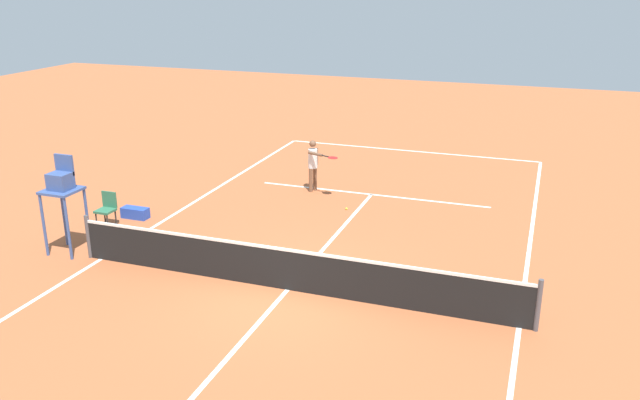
% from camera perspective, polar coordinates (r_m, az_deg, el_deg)
% --- Properties ---
extents(ground_plane, '(60.00, 60.00, 0.00)m').
position_cam_1_polar(ground_plane, '(14.22, -2.83, -7.81)').
color(ground_plane, '#AD5933').
extents(court_lines, '(9.70, 24.95, 0.01)m').
position_cam_1_polar(court_lines, '(14.22, -2.83, -7.80)').
color(court_lines, white).
rests_on(court_lines, ground).
extents(tennis_net, '(10.30, 0.10, 1.07)m').
position_cam_1_polar(tennis_net, '(14.00, -2.87, -6.00)').
color(tennis_net, '#4C4C51').
rests_on(tennis_net, ground).
extents(player_serving, '(1.16, 0.91, 1.63)m').
position_cam_1_polar(player_serving, '(20.18, -0.53, 3.37)').
color(player_serving, brown).
rests_on(player_serving, ground).
extents(tennis_ball, '(0.07, 0.07, 0.07)m').
position_cam_1_polar(tennis_ball, '(18.85, 2.32, -0.76)').
color(tennis_ball, '#CCE033').
rests_on(tennis_ball, ground).
extents(umpire_chair, '(0.80, 0.80, 2.41)m').
position_cam_1_polar(umpire_chair, '(16.66, -21.57, 0.89)').
color(umpire_chair, '#38518C').
rests_on(umpire_chair, ground).
extents(courtside_chair_mid, '(0.44, 0.46, 0.95)m').
position_cam_1_polar(courtside_chair_mid, '(18.32, -18.09, -0.66)').
color(courtside_chair_mid, '#262626').
rests_on(courtside_chair_mid, ground).
extents(equipment_bag, '(0.76, 0.32, 0.30)m').
position_cam_1_polar(equipment_bag, '(18.89, -15.81, -1.08)').
color(equipment_bag, '#2647B7').
rests_on(equipment_bag, ground).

